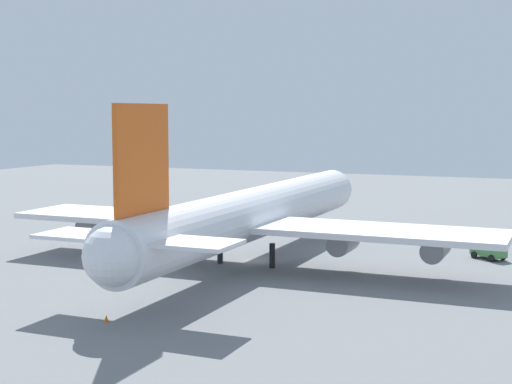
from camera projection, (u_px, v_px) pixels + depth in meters
name	position (u px, v px, depth m)	size (l,w,h in m)	color
ground_plane	(256.00, 261.00, 95.43)	(274.75, 274.75, 0.00)	slate
cargo_airplane	(255.00, 214.00, 94.46)	(68.69, 60.95, 19.24)	silver
pushback_tractor	(490.00, 252.00, 96.32)	(4.20, 4.79, 1.98)	#4C8C4C
maintenance_van	(120.00, 217.00, 127.47)	(4.34, 4.67, 2.03)	#B21E19
safety_cone_nose	(339.00, 225.00, 123.14)	(0.58, 0.58, 0.82)	orange
safety_cone_tail	(106.00, 318.00, 67.58)	(0.44, 0.44, 0.63)	orange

